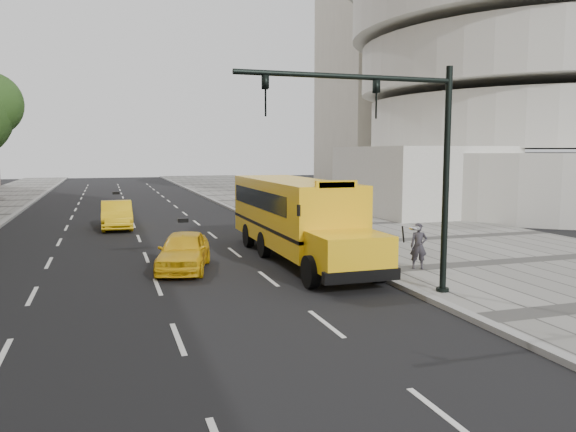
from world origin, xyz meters
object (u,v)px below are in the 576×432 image
object	(u,v)px
school_bus	(294,212)
taxi_near	(184,251)
traffic_signal	(402,152)
pedestrian	(419,246)
taxi_far	(117,215)

from	to	relation	value
school_bus	taxi_near	world-z (taller)	school_bus
taxi_near	traffic_signal	bearing A→B (deg)	-33.93
taxi_near	pedestrian	world-z (taller)	pedestrian
traffic_signal	school_bus	bearing A→B (deg)	95.67
pedestrian	school_bus	bearing A→B (deg)	148.19
taxi_near	traffic_signal	distance (m)	8.48
traffic_signal	taxi_near	bearing A→B (deg)	131.07
school_bus	taxi_near	size ratio (longest dim) A/B	2.92
taxi_far	taxi_near	bearing A→B (deg)	-80.10
school_bus	traffic_signal	size ratio (longest dim) A/B	1.81
taxi_far	traffic_signal	bearing A→B (deg)	-67.77
taxi_near	pedestrian	distance (m)	8.03
school_bus	taxi_far	bearing A→B (deg)	121.05
taxi_near	school_bus	bearing A→B (deg)	29.14
school_bus	taxi_far	size ratio (longest dim) A/B	2.59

